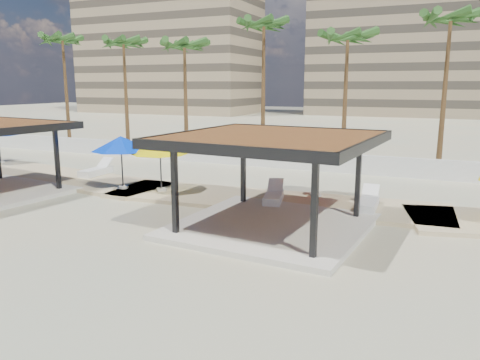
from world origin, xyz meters
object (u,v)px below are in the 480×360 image
(pavilion_central, at_px, (272,173))
(umbrella_c, at_px, (317,147))
(lounger_c, at_px, (368,204))
(lounger_a, at_px, (96,171))
(lounger_b, at_px, (274,197))

(pavilion_central, bearing_deg, umbrella_c, 90.73)
(umbrella_c, height_order, lounger_c, umbrella_c)
(pavilion_central, xyz_separation_m, umbrella_c, (0.33, 5.29, 0.38))
(pavilion_central, relative_size, lounger_c, 3.32)
(lounger_a, bearing_deg, pavilion_central, -112.40)
(pavilion_central, height_order, lounger_c, pavilion_central)
(lounger_b, bearing_deg, pavilion_central, -175.20)
(lounger_a, xyz_separation_m, lounger_b, (11.85, -1.77, -0.01))
(lounger_a, bearing_deg, lounger_c, -95.09)
(lounger_b, bearing_deg, lounger_c, -97.24)
(lounger_b, bearing_deg, umbrella_c, -53.25)
(pavilion_central, height_order, lounger_a, pavilion_central)
(lounger_a, bearing_deg, umbrella_c, -90.28)
(pavilion_central, relative_size, lounger_a, 3.22)
(pavilion_central, height_order, umbrella_c, pavilion_central)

